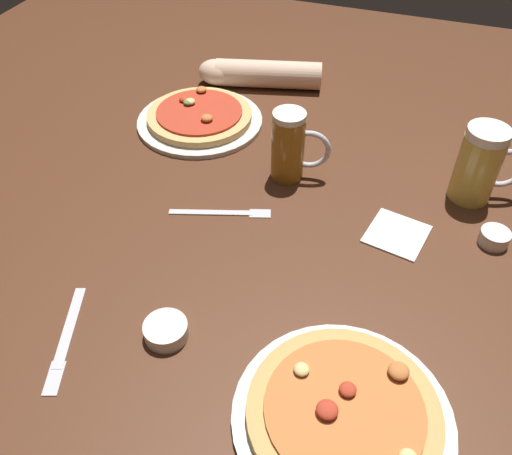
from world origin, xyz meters
TOP-DOWN VIEW (x-y plane):
  - ground_plane at (0.00, 0.00)m, footprint 2.40×2.40m
  - pizza_plate_near at (0.25, -0.32)m, footprint 0.32×0.32m
  - pizza_plate_far at (-0.27, 0.33)m, footprint 0.31×0.31m
  - beer_mug_dark at (0.39, 0.27)m, footprint 0.14×0.09m
  - beer_mug_amber at (0.00, 0.20)m, footprint 0.13×0.07m
  - ramekin_sauce at (0.44, 0.13)m, footprint 0.06×0.06m
  - ramekin_butter at (-0.06, -0.28)m, footprint 0.07×0.07m
  - napkin_folded at (0.26, 0.09)m, footprint 0.13×0.13m
  - fork_left at (-0.09, 0.04)m, footprint 0.21×0.08m
  - knife_right at (-0.21, -0.34)m, footprint 0.09×0.20m
  - diner_arm at (-0.20, 0.56)m, footprint 0.34×0.15m

SIDE VIEW (x-z plane):
  - ground_plane at x=0.00m, z-range -0.03..0.00m
  - fork_left at x=-0.09m, z-range 0.00..0.01m
  - knife_right at x=-0.21m, z-range 0.00..0.01m
  - napkin_folded at x=0.26m, z-range 0.00..0.01m
  - ramekin_butter at x=-0.06m, z-range 0.00..0.03m
  - ramekin_sauce at x=0.44m, z-range 0.00..0.03m
  - pizza_plate_far at x=-0.27m, z-range -0.01..0.04m
  - pizza_plate_near at x=0.25m, z-range -0.01..0.04m
  - diner_arm at x=-0.20m, z-range 0.00..0.07m
  - beer_mug_amber at x=0.00m, z-range 0.00..0.16m
  - beer_mug_dark at x=0.39m, z-range 0.00..0.17m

